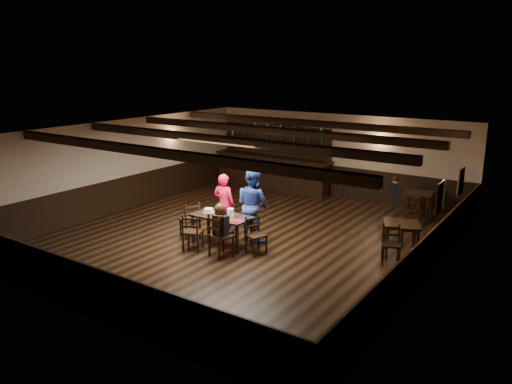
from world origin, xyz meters
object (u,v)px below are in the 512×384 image
Objects in this scene: dining_table at (222,219)px; bar_counter at (273,167)px; chair_near_right at (218,233)px; cake at (209,210)px; man_blue at (253,205)px; woman_pink at (224,204)px; chair_near_left at (192,230)px.

bar_counter is (-2.08, 5.58, 0.07)m from dining_table.
dining_table is 0.80m from chair_near_right.
man_blue is at bearing 39.44° from cake.
woman_pink is 0.64m from cake.
bar_counter reaches higher than woman_pink.
woman_pink is 0.87× the size of man_blue.
woman_pink is (-0.11, 1.38, 0.27)m from chair_near_left.
chair_near_right reaches higher than chair_near_left.
bar_counter is (-2.47, 4.85, -0.19)m from man_blue.
dining_table is 0.46m from cake.
cake is (-0.44, 0.05, 0.13)m from dining_table.
chair_near_right is at bearing -40.41° from cake.
woman_pink reaches higher than chair_near_left.
dining_table is 0.33× the size of bar_counter.
chair_near_left reaches higher than cake.
chair_near_left is at bearing -83.35° from cake.
man_blue reaches higher than woman_pink.
man_blue is at bearing 90.89° from chair_near_right.
man_blue reaches higher than dining_table.
man_blue is (0.39, 0.73, 0.25)m from dining_table.
man_blue is (-0.02, 1.42, 0.32)m from chair_near_right.
bar_counter is (-2.49, 6.26, 0.14)m from chair_near_right.
bar_counter is at bearing 105.36° from chair_near_left.
dining_table is 0.79m from chair_near_left.
woman_pink is at bearing 94.40° from chair_near_left.
woman_pink is 0.36× the size of bar_counter.
man_blue is 1.09m from cake.
dining_table is 0.87m from man_blue.
cake is at bearing 50.31° from man_blue.
bar_counter reaches higher than dining_table.
woman_pink is (-0.46, 0.69, 0.13)m from dining_table.
bar_counter is at bearing 110.43° from dining_table.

